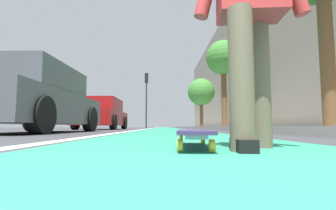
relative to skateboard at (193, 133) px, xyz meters
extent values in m
plane|color=#38383D|center=(8.79, 0.02, -0.09)|extent=(80.00, 80.00, 0.00)
cube|color=#288466|center=(22.79, 0.02, -0.09)|extent=(56.00, 2.02, 0.00)
cube|color=silver|center=(18.79, 1.18, -0.09)|extent=(52.00, 0.16, 0.01)
cube|color=#9E9B93|center=(16.79, -3.41, -0.02)|extent=(52.00, 3.20, 0.15)
cube|color=gray|center=(20.79, -5.97, 5.01)|extent=(40.00, 1.20, 10.21)
cylinder|color=yellow|center=(0.31, 0.06, -0.06)|extent=(0.07, 0.04, 0.07)
cylinder|color=yellow|center=(0.29, -0.11, -0.06)|extent=(0.07, 0.04, 0.07)
cylinder|color=yellow|center=(-0.29, 0.11, -0.06)|extent=(0.07, 0.04, 0.07)
cylinder|color=yellow|center=(-0.31, -0.06, -0.06)|extent=(0.07, 0.04, 0.07)
cube|color=silver|center=(0.30, -0.02, -0.01)|extent=(0.07, 0.12, 0.02)
cube|color=silver|center=(-0.30, 0.02, -0.01)|extent=(0.07, 0.12, 0.02)
cube|color=#33284C|center=(0.00, 0.00, 0.01)|extent=(0.85, 0.27, 0.02)
cylinder|color=brown|center=(-0.26, -0.24, 0.32)|extent=(0.14, 0.14, 0.82)
cylinder|color=brown|center=(-0.02, -0.44, 0.32)|extent=(0.14, 0.14, 0.82)
cube|color=black|center=(-0.26, -0.24, -0.06)|extent=(0.27, 0.12, 0.07)
cube|color=#4C5156|center=(3.99, 3.09, 0.45)|extent=(4.16, 1.85, 0.70)
cube|color=#4C5156|center=(3.84, 3.10, 1.10)|extent=(2.31, 1.65, 0.60)
cube|color=#4C606B|center=(4.97, 3.06, 1.10)|extent=(0.09, 1.50, 0.51)
cylinder|color=black|center=(5.29, 3.86, 0.24)|extent=(0.68, 0.24, 0.68)
cylinder|color=black|center=(5.23, 2.24, 0.24)|extent=(0.68, 0.24, 0.68)
cylinder|color=black|center=(2.69, 2.33, 0.24)|extent=(0.68, 0.24, 0.68)
cube|color=maroon|center=(10.38, 3.18, 0.45)|extent=(4.23, 1.85, 0.70)
cube|color=maroon|center=(10.23, 3.18, 1.10)|extent=(2.34, 1.67, 0.60)
cube|color=#4C606B|center=(11.39, 3.16, 1.10)|extent=(0.07, 1.55, 0.51)
cylinder|color=black|center=(11.70, 3.99, 0.24)|extent=(0.68, 0.23, 0.68)
cylinder|color=black|center=(11.66, 2.31, 0.24)|extent=(0.68, 0.23, 0.68)
cylinder|color=black|center=(9.10, 4.04, 0.24)|extent=(0.68, 0.23, 0.68)
cylinder|color=black|center=(9.07, 2.37, 0.24)|extent=(0.68, 0.23, 0.68)
cylinder|color=#2D2D2D|center=(18.42, 1.58, 1.81)|extent=(0.12, 0.12, 3.80)
cube|color=black|center=(18.42, 1.58, 4.11)|extent=(0.24, 0.28, 0.80)
sphere|color=red|center=(18.55, 1.58, 4.37)|extent=(0.16, 0.16, 0.16)
sphere|color=#392907|center=(18.55, 1.58, 4.11)|extent=(0.16, 0.16, 0.16)
sphere|color=black|center=(18.55, 1.58, 3.85)|extent=(0.16, 0.16, 0.16)
cylinder|color=brown|center=(2.97, -3.01, 1.45)|extent=(0.27, 0.27, 3.08)
cylinder|color=brown|center=(10.96, -3.01, 1.49)|extent=(0.29, 0.29, 3.17)
sphere|color=#3D7F33|center=(10.96, -3.01, 3.71)|extent=(1.83, 1.83, 1.83)
cylinder|color=brown|center=(18.50, -3.01, 1.03)|extent=(0.28, 0.28, 2.25)
sphere|color=#3D7F33|center=(18.50, -3.01, 2.95)|extent=(2.27, 2.27, 2.27)
camera|label=1|loc=(-1.60, 0.20, 0.04)|focal=25.92mm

